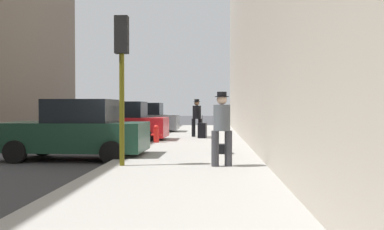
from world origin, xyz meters
name	(u,v)px	position (x,y,z in m)	size (l,w,h in m)	color
sidewalk	(190,157)	(6.00, 0.00, 0.07)	(4.00, 40.00, 0.15)	gray
parked_dark_green_sedan	(76,131)	(2.65, -0.33, 0.85)	(4.25, 2.16, 1.79)	#193828
parked_red_hatchback	(119,123)	(2.65, 5.51, 0.85)	(4.25, 2.16, 1.79)	#B2191E
parked_gray_coupe	(142,119)	(2.65, 11.63, 0.85)	(4.24, 2.13, 1.79)	slate
fire_hydrant	(156,134)	(4.45, 4.05, 0.50)	(0.42, 0.22, 0.70)	red
traffic_light	(122,57)	(4.50, -2.57, 2.76)	(0.32, 0.32, 3.60)	#514C0F
pedestrian_with_fedora	(197,116)	(5.94, 7.43, 1.14)	(0.53, 0.50, 1.78)	black
pedestrian_with_beanie	(222,125)	(6.91, -2.59, 1.14)	(0.52, 0.46, 1.78)	#333338
rolling_suitcase	(202,130)	(6.22, 6.63, 0.49)	(0.42, 0.59, 1.04)	black
duffel_bag	(224,149)	(7.03, 0.22, 0.29)	(0.32, 0.44, 0.28)	black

